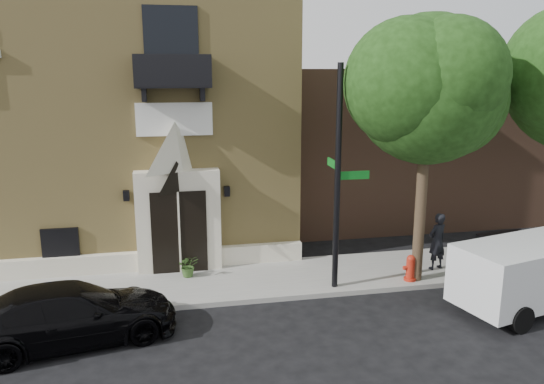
# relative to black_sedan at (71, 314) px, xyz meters

# --- Properties ---
(ground) EXTENTS (120.00, 120.00, 0.00)m
(ground) POSITION_rel_black_sedan_xyz_m (3.66, 1.20, -0.71)
(ground) COLOR black
(ground) RESTS_ON ground
(sidewalk) EXTENTS (42.00, 3.00, 0.15)m
(sidewalk) POSITION_rel_black_sedan_xyz_m (4.66, 2.70, -0.64)
(sidewalk) COLOR gray
(sidewalk) RESTS_ON ground
(church) EXTENTS (12.20, 11.01, 9.30)m
(church) POSITION_rel_black_sedan_xyz_m (0.68, 9.16, 3.92)
(church) COLOR tan
(church) RESTS_ON ground
(neighbour_building) EXTENTS (18.00, 8.00, 6.40)m
(neighbour_building) POSITION_rel_black_sedan_xyz_m (15.66, 10.20, 2.49)
(neighbour_building) COLOR brown
(neighbour_building) RESTS_ON ground
(street_tree_left) EXTENTS (4.97, 4.38, 7.77)m
(street_tree_left) POSITION_rel_black_sedan_xyz_m (9.69, 1.55, 5.15)
(street_tree_left) COLOR #38281C
(street_tree_left) RESTS_ON sidewalk
(black_sedan) EXTENTS (5.20, 2.94, 1.42)m
(black_sedan) POSITION_rel_black_sedan_xyz_m (0.00, 0.00, 0.00)
(black_sedan) COLOR black
(black_sedan) RESTS_ON ground
(cargo_van) EXTENTS (4.93, 2.91, 1.89)m
(cargo_van) POSITION_rel_black_sedan_xyz_m (12.19, -0.46, 0.35)
(cargo_van) COLOR silver
(cargo_van) RESTS_ON ground
(street_sign) EXTENTS (1.02, 1.02, 6.41)m
(street_sign) POSITION_rel_black_sedan_xyz_m (7.08, 1.64, 2.67)
(street_sign) COLOR black
(street_sign) RESTS_ON sidewalk
(fire_hydrant) EXTENTS (0.46, 0.37, 0.80)m
(fire_hydrant) POSITION_rel_black_sedan_xyz_m (9.44, 1.62, -0.17)
(fire_hydrant) COLOR #AF2312
(fire_hydrant) RESTS_ON sidewalk
(dumpster) EXTENTS (1.83, 1.21, 1.12)m
(dumpster) POSITION_rel_black_sedan_xyz_m (12.86, 1.91, 0.00)
(dumpster) COLOR #103B1D
(dumpster) RESTS_ON sidewalk
(planter) EXTENTS (0.69, 0.62, 0.69)m
(planter) POSITION_rel_black_sedan_xyz_m (2.89, 3.25, -0.22)
(planter) COLOR #365724
(planter) RESTS_ON sidewalk
(pedestrian_near) EXTENTS (0.77, 0.62, 1.84)m
(pedestrian_near) POSITION_rel_black_sedan_xyz_m (10.67, 2.35, 0.36)
(pedestrian_near) COLOR black
(pedestrian_near) RESTS_ON sidewalk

